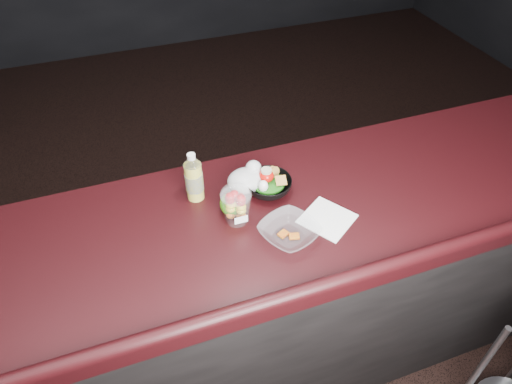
% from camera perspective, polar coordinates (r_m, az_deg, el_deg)
% --- Properties ---
extents(room_shell, '(8.00, 8.00, 8.00)m').
position_cam_1_polar(room_shell, '(0.85, 0.15, 20.29)').
color(room_shell, black).
rests_on(room_shell, ground).
extents(counter, '(4.06, 0.71, 1.02)m').
position_cam_1_polar(counter, '(1.97, -2.96, -14.21)').
color(counter, black).
rests_on(counter, ground).
extents(lemonade_bottle, '(0.06, 0.06, 0.20)m').
position_cam_1_polar(lemonade_bottle, '(1.62, -7.75, 1.51)').
color(lemonade_bottle, gold).
rests_on(lemonade_bottle, counter).
extents(fruit_cup, '(0.11, 0.11, 0.15)m').
position_cam_1_polar(fruit_cup, '(1.52, -2.48, -1.54)').
color(fruit_cup, white).
rests_on(fruit_cup, counter).
extents(green_apple, '(0.09, 0.09, 0.09)m').
position_cam_1_polar(green_apple, '(1.58, -2.98, -1.49)').
color(green_apple, '#23850F').
rests_on(green_apple, counter).
extents(plastic_bag, '(0.14, 0.12, 0.10)m').
position_cam_1_polar(plastic_bag, '(1.66, -1.09, 1.67)').
color(plastic_bag, silver).
rests_on(plastic_bag, counter).
extents(snack_bowl, '(0.20, 0.20, 0.09)m').
position_cam_1_polar(snack_bowl, '(1.66, 1.52, 0.95)').
color(snack_bowl, black).
rests_on(snack_bowl, counter).
extents(takeout_bowl, '(0.24, 0.24, 0.05)m').
position_cam_1_polar(takeout_bowl, '(1.51, 4.17, -5.00)').
color(takeout_bowl, silver).
rests_on(takeout_bowl, counter).
extents(paper_napkin, '(0.22, 0.22, 0.00)m').
position_cam_1_polar(paper_napkin, '(1.60, 8.89, -3.33)').
color(paper_napkin, white).
rests_on(paper_napkin, counter).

